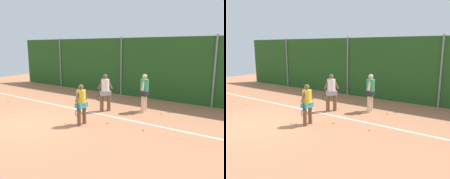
{
  "view_description": "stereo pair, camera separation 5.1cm",
  "coord_description": "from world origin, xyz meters",
  "views": [
    {
      "loc": [
        7.42,
        -5.3,
        3.08
      ],
      "look_at": [
        1.96,
        2.77,
        1.18
      ],
      "focal_mm": 35.98,
      "sensor_mm": 36.0,
      "label": 1
    },
    {
      "loc": [
        7.46,
        -5.27,
        3.08
      ],
      "look_at": [
        1.96,
        2.77,
        1.18
      ],
      "focal_mm": 35.98,
      "sensor_mm": 36.0,
      "label": 2
    }
  ],
  "objects": [
    {
      "name": "ground_plane",
      "position": [
        0.0,
        2.03,
        0.0
      ],
      "size": [
        28.99,
        28.99,
        0.0
      ],
      "primitive_type": "plane",
      "color": "#B2704C"
    },
    {
      "name": "hedge_fence_backdrop",
      "position": [
        0.0,
        6.88,
        1.79
      ],
      "size": [
        18.84,
        0.25,
        3.57
      ],
      "primitive_type": "cube",
      "color": "#23511E",
      "rests_on": "ground_plane"
    },
    {
      "name": "player_midcourt",
      "position": [
        1.31,
        3.15,
        1.0
      ],
      "size": [
        0.57,
        0.68,
        1.78
      ],
      "rotation": [
        0.0,
        0.0,
        4.01
      ],
      "color": "brown",
      "rests_on": "ground_plane"
    },
    {
      "name": "fence_post_left",
      "position": [
        -5.43,
        6.71,
        1.83
      ],
      "size": [
        0.1,
        0.1,
        3.65
      ],
      "primitive_type": "cylinder",
      "color": "gray",
      "rests_on": "ground_plane"
    },
    {
      "name": "tennis_ball_3",
      "position": [
        -4.24,
        1.53,
        0.03
      ],
      "size": [
        0.07,
        0.07,
        0.07
      ],
      "primitive_type": "sphere",
      "color": "#CCDB33",
      "rests_on": "ground_plane"
    },
    {
      "name": "court_baseline_paint",
      "position": [
        0.0,
        2.59,
        0.0
      ],
      "size": [
        13.77,
        0.1,
        0.01
      ],
      "primitive_type": "cube",
      "color": "white",
      "rests_on": "ground_plane"
    },
    {
      "name": "fence_post_right",
      "position": [
        5.43,
        6.71,
        1.83
      ],
      "size": [
        0.1,
        0.1,
        3.65
      ],
      "primitive_type": "cylinder",
      "color": "gray",
      "rests_on": "ground_plane"
    },
    {
      "name": "tennis_ball_2",
      "position": [
        -5.08,
        3.27,
        0.03
      ],
      "size": [
        0.07,
        0.07,
        0.07
      ],
      "primitive_type": "sphere",
      "color": "#CCDB33",
      "rests_on": "ground_plane"
    },
    {
      "name": "tennis_ball_1",
      "position": [
        1.24,
        5.16,
        0.03
      ],
      "size": [
        0.07,
        0.07,
        0.07
      ],
      "primitive_type": "sphere",
      "color": "#CCDB33",
      "rests_on": "ground_plane"
    },
    {
      "name": "fence_post_center",
      "position": [
        0.0,
        6.71,
        1.83
      ],
      "size": [
        0.1,
        0.1,
        3.65
      ],
      "primitive_type": "cylinder",
      "color": "gray",
      "rests_on": "ground_plane"
    },
    {
      "name": "tennis_ball_8",
      "position": [
        2.44,
        1.76,
        0.03
      ],
      "size": [
        0.07,
        0.07,
        0.07
      ],
      "primitive_type": "sphere",
      "color": "#CCDB33",
      "rests_on": "ground_plane"
    },
    {
      "name": "tennis_ball_6",
      "position": [
        2.69,
        5.8,
        0.03
      ],
      "size": [
        0.07,
        0.07,
        0.07
      ],
      "primitive_type": "sphere",
      "color": "#CCDB33",
      "rests_on": "ground_plane"
    },
    {
      "name": "tennis_ball_7",
      "position": [
        3.75,
        4.16,
        0.03
      ],
      "size": [
        0.07,
        0.07,
        0.07
      ],
      "primitive_type": "sphere",
      "color": "#CCDB33",
      "rests_on": "ground_plane"
    },
    {
      "name": "player_backcourt_far",
      "position": [
        2.9,
        4.1,
        1.01
      ],
      "size": [
        0.39,
        0.75,
        1.8
      ],
      "rotation": [
        0.0,
        0.0,
        4.88
      ],
      "color": "beige",
      "rests_on": "ground_plane"
    },
    {
      "name": "tennis_ball_4",
      "position": [
        1.04,
        0.77,
        0.03
      ],
      "size": [
        0.07,
        0.07,
        0.07
      ],
      "primitive_type": "sphere",
      "color": "#CCDB33",
      "rests_on": "ground_plane"
    },
    {
      "name": "tennis_ball_0",
      "position": [
        4.0,
        1.86,
        0.03
      ],
      "size": [
        0.07,
        0.07,
        0.07
      ],
      "primitive_type": "sphere",
      "color": "#CCDB33",
      "rests_on": "ground_plane"
    },
    {
      "name": "player_foreground_near",
      "position": [
        1.67,
        1.06,
        0.91
      ],
      "size": [
        0.35,
        0.76,
        1.63
      ],
      "rotation": [
        0.0,
        0.0,
        4.74
      ],
      "color": "brown",
      "rests_on": "ground_plane"
    },
    {
      "name": "tennis_ball_5",
      "position": [
        -3.03,
        1.51,
        0.03
      ],
      "size": [
        0.07,
        0.07,
        0.07
      ],
      "primitive_type": "sphere",
      "color": "#CCDB33",
      "rests_on": "ground_plane"
    }
  ]
}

